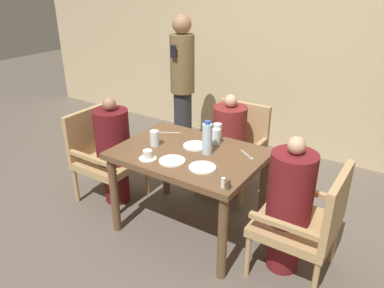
{
  "coord_description": "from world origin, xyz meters",
  "views": [
    {
      "loc": [
        1.49,
        -2.25,
        2.04
      ],
      "look_at": [
        0.0,
        0.04,
        0.8
      ],
      "focal_mm": 35.0,
      "sensor_mm": 36.0,
      "label": 1
    }
  ],
  "objects_px": {
    "plate_main_left": "(202,167)",
    "water_bottle": "(207,138)",
    "chair_left_side": "(103,153)",
    "chair_right_side": "(308,220)",
    "glass_tall_near": "(154,138)",
    "glass_tall_far": "(217,131)",
    "diner_in_right_chair": "(289,204)",
    "plate_dessert_center": "(195,146)",
    "glass_tall_mid": "(216,137)",
    "teacup_with_saucer": "(148,155)",
    "standing_host": "(182,83)",
    "chair_far_side": "(235,146)",
    "diner_in_left_chair": "(114,150)",
    "plate_main_right": "(172,161)",
    "diner_in_far_chair": "(229,145)"
  },
  "relations": [
    {
      "from": "chair_far_side",
      "to": "glass_tall_near",
      "type": "xyz_separation_m",
      "value": [
        -0.3,
        -0.9,
        0.34
      ]
    },
    {
      "from": "chair_left_side",
      "to": "plate_main_left",
      "type": "relative_size",
      "value": 4.33
    },
    {
      "from": "diner_in_right_chair",
      "to": "standing_host",
      "type": "height_order",
      "value": "standing_host"
    },
    {
      "from": "diner_in_far_chair",
      "to": "glass_tall_mid",
      "type": "xyz_separation_m",
      "value": [
        0.1,
        -0.45,
        0.28
      ]
    },
    {
      "from": "diner_in_far_chair",
      "to": "diner_in_right_chair",
      "type": "height_order",
      "value": "diner_in_right_chair"
    },
    {
      "from": "plate_main_left",
      "to": "water_bottle",
      "type": "xyz_separation_m",
      "value": [
        -0.1,
        0.23,
        0.12
      ]
    },
    {
      "from": "standing_host",
      "to": "teacup_with_saucer",
      "type": "bearing_deg",
      "value": -64.61
    },
    {
      "from": "chair_right_side",
      "to": "plate_dessert_center",
      "type": "distance_m",
      "value": 1.05
    },
    {
      "from": "diner_in_left_chair",
      "to": "chair_far_side",
      "type": "height_order",
      "value": "diner_in_left_chair"
    },
    {
      "from": "standing_host",
      "to": "chair_right_side",
      "type": "bearing_deg",
      "value": -33.34
    },
    {
      "from": "standing_host",
      "to": "plate_main_right",
      "type": "distance_m",
      "value": 1.75
    },
    {
      "from": "plate_main_left",
      "to": "water_bottle",
      "type": "height_order",
      "value": "water_bottle"
    },
    {
      "from": "diner_in_left_chair",
      "to": "plate_main_left",
      "type": "height_order",
      "value": "diner_in_left_chair"
    },
    {
      "from": "glass_tall_mid",
      "to": "plate_main_right",
      "type": "bearing_deg",
      "value": -103.76
    },
    {
      "from": "glass_tall_near",
      "to": "glass_tall_far",
      "type": "relative_size",
      "value": 1.0
    },
    {
      "from": "chair_far_side",
      "to": "glass_tall_mid",
      "type": "height_order",
      "value": "chair_far_side"
    },
    {
      "from": "chair_left_side",
      "to": "chair_far_side",
      "type": "bearing_deg",
      "value": 40.1
    },
    {
      "from": "plate_dessert_center",
      "to": "water_bottle",
      "type": "height_order",
      "value": "water_bottle"
    },
    {
      "from": "diner_in_right_chair",
      "to": "chair_far_side",
      "type": "bearing_deg",
      "value": 135.44
    },
    {
      "from": "diner_in_far_chair",
      "to": "plate_main_left",
      "type": "xyz_separation_m",
      "value": [
        0.24,
        -0.88,
        0.22
      ]
    },
    {
      "from": "standing_host",
      "to": "water_bottle",
      "type": "relative_size",
      "value": 5.99
    },
    {
      "from": "diner_in_far_chair",
      "to": "chair_right_side",
      "type": "height_order",
      "value": "diner_in_far_chair"
    },
    {
      "from": "chair_far_side",
      "to": "standing_host",
      "type": "xyz_separation_m",
      "value": [
        -0.93,
        0.43,
        0.41
      ]
    },
    {
      "from": "chair_right_side",
      "to": "diner_in_right_chair",
      "type": "relative_size",
      "value": 0.82
    },
    {
      "from": "chair_right_side",
      "to": "plate_main_right",
      "type": "height_order",
      "value": "chair_right_side"
    },
    {
      "from": "diner_in_right_chair",
      "to": "water_bottle",
      "type": "relative_size",
      "value": 3.9
    },
    {
      "from": "diner_in_left_chair",
      "to": "plate_main_left",
      "type": "xyz_separation_m",
      "value": [
        1.09,
        -0.18,
        0.21
      ]
    },
    {
      "from": "chair_far_side",
      "to": "glass_tall_mid",
      "type": "xyz_separation_m",
      "value": [
        0.1,
        -0.59,
        0.34
      ]
    },
    {
      "from": "chair_right_side",
      "to": "glass_tall_near",
      "type": "xyz_separation_m",
      "value": [
        -1.3,
        -0.06,
        0.34
      ]
    },
    {
      "from": "teacup_with_saucer",
      "to": "glass_tall_far",
      "type": "relative_size",
      "value": 1.05
    },
    {
      "from": "glass_tall_far",
      "to": "chair_right_side",
      "type": "bearing_deg",
      "value": -20.92
    },
    {
      "from": "diner_in_left_chair",
      "to": "standing_host",
      "type": "bearing_deg",
      "value": 93.57
    },
    {
      "from": "water_bottle",
      "to": "teacup_with_saucer",
      "type": "bearing_deg",
      "value": -134.87
    },
    {
      "from": "glass_tall_near",
      "to": "glass_tall_mid",
      "type": "xyz_separation_m",
      "value": [
        0.41,
        0.31,
        0.0
      ]
    },
    {
      "from": "chair_far_side",
      "to": "chair_left_side",
      "type": "bearing_deg",
      "value": -139.9
    },
    {
      "from": "plate_dessert_center",
      "to": "teacup_with_saucer",
      "type": "xyz_separation_m",
      "value": [
        -0.18,
        -0.39,
        0.02
      ]
    },
    {
      "from": "plate_dessert_center",
      "to": "chair_far_side",
      "type": "bearing_deg",
      "value": 89.17
    },
    {
      "from": "chair_left_side",
      "to": "teacup_with_saucer",
      "type": "relative_size",
      "value": 6.36
    },
    {
      "from": "plate_main_left",
      "to": "teacup_with_saucer",
      "type": "xyz_separation_m",
      "value": [
        -0.43,
        -0.1,
        0.02
      ]
    },
    {
      "from": "chair_left_side",
      "to": "diner_in_left_chair",
      "type": "relative_size",
      "value": 0.84
    },
    {
      "from": "water_bottle",
      "to": "glass_tall_mid",
      "type": "bearing_deg",
      "value": 99.67
    },
    {
      "from": "diner_in_far_chair",
      "to": "glass_tall_far",
      "type": "distance_m",
      "value": 0.44
    },
    {
      "from": "chair_left_side",
      "to": "plate_main_right",
      "type": "xyz_separation_m",
      "value": [
        0.98,
        -0.22,
        0.28
      ]
    },
    {
      "from": "teacup_with_saucer",
      "to": "glass_tall_near",
      "type": "height_order",
      "value": "glass_tall_near"
    },
    {
      "from": "chair_left_side",
      "to": "water_bottle",
      "type": "height_order",
      "value": "water_bottle"
    },
    {
      "from": "standing_host",
      "to": "teacup_with_saucer",
      "type": "distance_m",
      "value": 1.72
    },
    {
      "from": "chair_far_side",
      "to": "plate_dessert_center",
      "type": "bearing_deg",
      "value": -90.83
    },
    {
      "from": "standing_host",
      "to": "glass_tall_far",
      "type": "distance_m",
      "value": 1.34
    },
    {
      "from": "chair_right_side",
      "to": "plate_main_right",
      "type": "relative_size",
      "value": 4.33
    },
    {
      "from": "diner_in_far_chair",
      "to": "glass_tall_near",
      "type": "relative_size",
      "value": 7.93
    }
  ]
}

